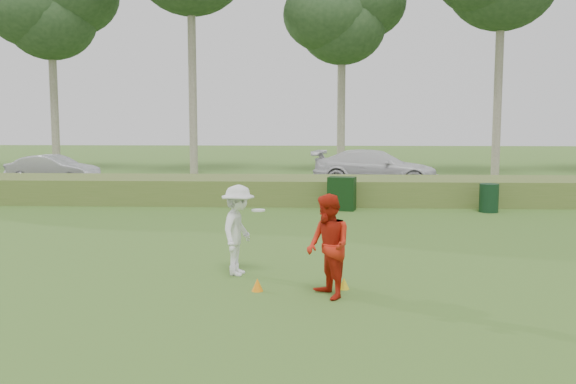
{
  "coord_description": "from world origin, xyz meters",
  "views": [
    {
      "loc": [
        0.72,
        -11.43,
        3.09
      ],
      "look_at": [
        0.0,
        4.0,
        1.3
      ],
      "focal_mm": 40.0,
      "sensor_mm": 36.0,
      "label": 1
    }
  ],
  "objects_px": {
    "player_white": "(238,230)",
    "cone_orange": "(257,285)",
    "car_right": "(376,168)",
    "utility_cabinet": "(342,194)",
    "player_red": "(328,246)",
    "car_mid": "(53,170)",
    "cone_yellow": "(344,283)",
    "trash_bin": "(489,198)"
  },
  "relations": [
    {
      "from": "utility_cabinet",
      "to": "car_right",
      "type": "xyz_separation_m",
      "value": [
        1.77,
        7.16,
        0.31
      ]
    },
    {
      "from": "cone_yellow",
      "to": "utility_cabinet",
      "type": "relative_size",
      "value": 0.19
    },
    {
      "from": "trash_bin",
      "to": "car_mid",
      "type": "bearing_deg",
      "value": 157.76
    },
    {
      "from": "player_white",
      "to": "player_red",
      "type": "relative_size",
      "value": 0.99
    },
    {
      "from": "cone_orange",
      "to": "car_mid",
      "type": "bearing_deg",
      "value": 122.35
    },
    {
      "from": "player_white",
      "to": "cone_yellow",
      "type": "relative_size",
      "value": 8.35
    },
    {
      "from": "cone_orange",
      "to": "car_mid",
      "type": "distance_m",
      "value": 20.36
    },
    {
      "from": "car_right",
      "to": "cone_yellow",
      "type": "bearing_deg",
      "value": -175.16
    },
    {
      "from": "player_red",
      "to": "player_white",
      "type": "bearing_deg",
      "value": -156.57
    },
    {
      "from": "cone_yellow",
      "to": "utility_cabinet",
      "type": "xyz_separation_m",
      "value": [
        0.32,
        10.02,
        0.45
      ]
    },
    {
      "from": "player_white",
      "to": "car_mid",
      "type": "xyz_separation_m",
      "value": [
        -10.4,
        15.99,
        -0.16
      ]
    },
    {
      "from": "cone_yellow",
      "to": "trash_bin",
      "type": "distance_m",
      "value": 11.07
    },
    {
      "from": "car_right",
      "to": "trash_bin",
      "type": "bearing_deg",
      "value": -145.77
    },
    {
      "from": "car_right",
      "to": "player_red",
      "type": "bearing_deg",
      "value": -175.9
    },
    {
      "from": "car_mid",
      "to": "car_right",
      "type": "relative_size",
      "value": 0.74
    },
    {
      "from": "player_white",
      "to": "cone_orange",
      "type": "bearing_deg",
      "value": -147.73
    },
    {
      "from": "cone_orange",
      "to": "cone_yellow",
      "type": "relative_size",
      "value": 1.08
    },
    {
      "from": "player_white",
      "to": "car_right",
      "type": "xyz_separation_m",
      "value": [
        4.14,
        16.19,
        -0.03
      ]
    },
    {
      "from": "player_white",
      "to": "car_right",
      "type": "distance_m",
      "value": 16.71
    },
    {
      "from": "cone_orange",
      "to": "car_mid",
      "type": "relative_size",
      "value": 0.06
    },
    {
      "from": "trash_bin",
      "to": "car_right",
      "type": "bearing_deg",
      "value": 112.45
    },
    {
      "from": "player_red",
      "to": "car_mid",
      "type": "distance_m",
      "value": 21.34
    },
    {
      "from": "trash_bin",
      "to": "car_mid",
      "type": "relative_size",
      "value": 0.23
    },
    {
      "from": "cone_orange",
      "to": "car_right",
      "type": "xyz_separation_m",
      "value": [
        3.65,
        17.38,
        0.75
      ]
    },
    {
      "from": "player_white",
      "to": "cone_yellow",
      "type": "distance_m",
      "value": 2.41
    },
    {
      "from": "player_white",
      "to": "cone_orange",
      "type": "distance_m",
      "value": 1.51
    },
    {
      "from": "player_white",
      "to": "player_red",
      "type": "distance_m",
      "value": 2.34
    },
    {
      "from": "cone_yellow",
      "to": "car_mid",
      "type": "relative_size",
      "value": 0.05
    },
    {
      "from": "player_red",
      "to": "trash_bin",
      "type": "distance_m",
      "value": 11.71
    },
    {
      "from": "player_white",
      "to": "utility_cabinet",
      "type": "bearing_deg",
      "value": -4.64
    },
    {
      "from": "car_right",
      "to": "utility_cabinet",
      "type": "bearing_deg",
      "value": 177.9
    },
    {
      "from": "utility_cabinet",
      "to": "car_mid",
      "type": "xyz_separation_m",
      "value": [
        -12.77,
        6.97,
        0.18
      ]
    },
    {
      "from": "player_white",
      "to": "player_red",
      "type": "bearing_deg",
      "value": -121.61
    },
    {
      "from": "player_red",
      "to": "trash_bin",
      "type": "height_order",
      "value": "player_red"
    },
    {
      "from": "player_red",
      "to": "car_mid",
      "type": "height_order",
      "value": "player_red"
    },
    {
      "from": "player_red",
      "to": "cone_orange",
      "type": "xyz_separation_m",
      "value": [
        -1.26,
        0.36,
        -0.78
      ]
    },
    {
      "from": "car_mid",
      "to": "player_white",
      "type": "bearing_deg",
      "value": -138.12
    },
    {
      "from": "cone_yellow",
      "to": "car_mid",
      "type": "xyz_separation_m",
      "value": [
        -12.45,
        16.99,
        0.63
      ]
    },
    {
      "from": "car_mid",
      "to": "player_red",
      "type": "bearing_deg",
      "value": -136.46
    },
    {
      "from": "cone_orange",
      "to": "cone_yellow",
      "type": "bearing_deg",
      "value": 7.41
    },
    {
      "from": "utility_cabinet",
      "to": "trash_bin",
      "type": "relative_size",
      "value": 1.19
    },
    {
      "from": "cone_yellow",
      "to": "car_right",
      "type": "height_order",
      "value": "car_right"
    }
  ]
}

